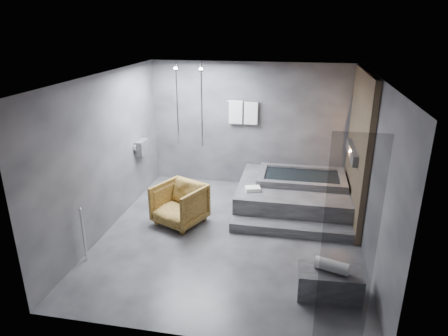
# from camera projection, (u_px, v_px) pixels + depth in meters

# --- Properties ---
(room) EXTENTS (5.00, 5.04, 2.82)m
(room) POSITION_uv_depth(u_px,v_px,m) (257.00, 140.00, 6.71)
(room) COLOR #2C2C2E
(room) RESTS_ON ground
(tub_deck) EXTENTS (2.20, 2.00, 0.50)m
(tub_deck) POSITION_uv_depth(u_px,v_px,m) (293.00, 195.00, 8.22)
(tub_deck) COLOR #303133
(tub_deck) RESTS_ON ground
(tub_step) EXTENTS (2.20, 0.36, 0.18)m
(tub_step) POSITION_uv_depth(u_px,v_px,m) (291.00, 229.00, 7.19)
(tub_step) COLOR #303133
(tub_step) RESTS_ON ground
(concrete_bench) EXTENTS (0.90, 0.53, 0.39)m
(concrete_bench) POSITION_uv_depth(u_px,v_px,m) (329.00, 283.00, 5.55)
(concrete_bench) COLOR #2F2F31
(concrete_bench) RESTS_ON ground
(driftwood_chair) EXTENTS (1.10, 1.11, 0.77)m
(driftwood_chair) POSITION_uv_depth(u_px,v_px,m) (180.00, 204.00, 7.48)
(driftwood_chair) COLOR #4F3713
(driftwood_chair) RESTS_ON ground
(rolled_towel) EXTENTS (0.49, 0.30, 0.17)m
(rolled_towel) POSITION_uv_depth(u_px,v_px,m) (332.00, 266.00, 5.45)
(rolled_towel) COLOR white
(rolled_towel) RESTS_ON concrete_bench
(deck_towel) EXTENTS (0.33, 0.28, 0.08)m
(deck_towel) POSITION_uv_depth(u_px,v_px,m) (253.00, 189.00, 7.77)
(deck_towel) COLOR white
(deck_towel) RESTS_ON tub_deck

